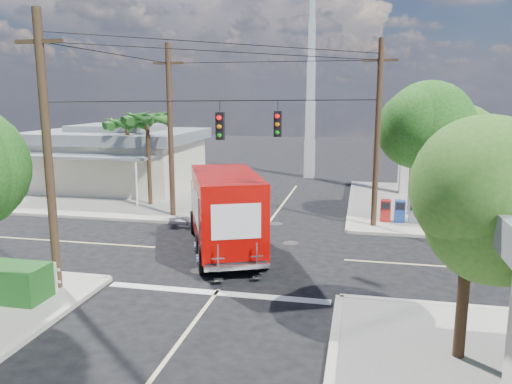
# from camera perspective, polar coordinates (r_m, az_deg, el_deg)

# --- Properties ---
(ground) EXTENTS (120.00, 120.00, 0.00)m
(ground) POSITION_cam_1_polar(r_m,az_deg,el_deg) (20.70, -1.16, -7.02)
(ground) COLOR black
(ground) RESTS_ON ground
(sidewalk_ne) EXTENTS (14.12, 14.12, 0.14)m
(sidewalk_ne) POSITION_cam_1_polar(r_m,az_deg,el_deg) (31.36, 23.47, -1.60)
(sidewalk_ne) COLOR #9B968C
(sidewalk_ne) RESTS_ON ground
(sidewalk_nw) EXTENTS (14.12, 14.12, 0.14)m
(sidewalk_nw) POSITION_cam_1_polar(r_m,az_deg,el_deg) (34.34, -14.85, -0.03)
(sidewalk_nw) COLOR #9B968C
(sidewalk_nw) RESTS_ON ground
(road_markings) EXTENTS (32.00, 32.00, 0.01)m
(road_markings) POSITION_cam_1_polar(r_m,az_deg,el_deg) (19.34, -2.16, -8.32)
(road_markings) COLOR beige
(road_markings) RESTS_ON ground
(building_ne) EXTENTS (11.80, 10.20, 4.50)m
(building_ne) POSITION_cam_1_polar(r_m,az_deg,el_deg) (32.40, 26.21, 2.60)
(building_ne) COLOR silver
(building_ne) RESTS_ON sidewalk_ne
(building_nw) EXTENTS (10.80, 10.20, 4.30)m
(building_nw) POSITION_cam_1_polar(r_m,az_deg,el_deg) (35.92, -15.48, 3.88)
(building_nw) COLOR beige
(building_nw) RESTS_ON sidewalk_nw
(radio_tower) EXTENTS (0.80, 0.80, 17.00)m
(radio_tower) POSITION_cam_1_polar(r_m,az_deg,el_deg) (39.38, 6.25, 9.79)
(radio_tower) COLOR silver
(radio_tower) RESTS_ON ground
(tree_ne_front) EXTENTS (4.21, 4.14, 6.66)m
(tree_ne_front) POSITION_cam_1_polar(r_m,az_deg,el_deg) (26.12, 18.06, 6.85)
(tree_ne_front) COLOR #422D1C
(tree_ne_front) RESTS_ON sidewalk_ne
(tree_ne_back) EXTENTS (3.77, 3.66, 5.82)m
(tree_ne_back) POSITION_cam_1_polar(r_m,az_deg,el_deg) (28.71, 22.74, 5.70)
(tree_ne_back) COLOR #422D1C
(tree_ne_back) RESTS_ON sidewalk_ne
(tree_se) EXTENTS (3.67, 3.54, 5.62)m
(tree_se) POSITION_cam_1_polar(r_m,az_deg,el_deg) (12.41, 23.44, -0.83)
(tree_se) COLOR #422D1C
(tree_se) RESTS_ON sidewalk_se
(palm_nw_front) EXTENTS (3.01, 3.08, 5.59)m
(palm_nw_front) POSITION_cam_1_polar(r_m,az_deg,el_deg) (29.27, -12.34, 8.06)
(palm_nw_front) COLOR #422D1C
(palm_nw_front) RESTS_ON sidewalk_nw
(palm_nw_back) EXTENTS (3.01, 3.08, 5.19)m
(palm_nw_back) POSITION_cam_1_polar(r_m,az_deg,el_deg) (31.50, -14.54, 7.47)
(palm_nw_back) COLOR #422D1C
(palm_nw_back) RESTS_ON sidewalk_nw
(utility_poles) EXTENTS (12.00, 10.68, 9.00)m
(utility_poles) POSITION_cam_1_polar(r_m,az_deg,el_deg) (21.71, -4.34, 6.39)
(utility_poles) COLOR #473321
(utility_poles) RESTS_ON ground
(vending_boxes) EXTENTS (1.90, 0.50, 1.10)m
(vending_boxes) POSITION_cam_1_polar(r_m,az_deg,el_deg) (26.08, 16.11, -2.11)
(vending_boxes) COLOR #AB1E18
(vending_boxes) RESTS_ON sidewalk_ne
(delivery_truck) EXTENTS (5.06, 8.07, 3.37)m
(delivery_truck) POSITION_cam_1_polar(r_m,az_deg,el_deg) (20.71, -3.64, -2.11)
(delivery_truck) COLOR black
(delivery_truck) RESTS_ON ground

